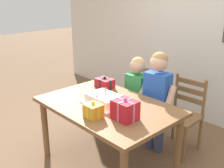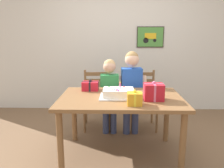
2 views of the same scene
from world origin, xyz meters
name	(u,v)px [view 1 (image 1 of 2)]	position (x,y,z in m)	size (l,w,h in m)	color
ground_plane	(108,164)	(0.00, 0.00, 0.00)	(20.00, 20.00, 0.00)	brown
back_wall	(203,34)	(0.00, 1.86, 1.30)	(6.40, 0.11, 2.60)	silver
dining_table	(107,112)	(0.00, 0.00, 0.66)	(1.46, 0.97, 0.76)	brown
birthday_cake	(104,100)	(-0.03, -0.01, 0.81)	(0.44, 0.34, 0.19)	silver
gift_box_red_large	(105,83)	(-0.40, 0.32, 0.82)	(0.22, 0.16, 0.15)	red
gift_box_beside_cake	(125,110)	(0.37, -0.11, 0.85)	(0.22, 0.19, 0.22)	red
gift_box_corner_small	(93,111)	(0.14, -0.31, 0.83)	(0.16, 0.15, 0.17)	gold
chair_left	(137,98)	(-0.37, 0.89, 0.47)	(0.45, 0.45, 0.92)	brown
chair_right	(182,115)	(0.36, 0.89, 0.47)	(0.44, 0.44, 0.92)	brown
child_older	(157,93)	(0.16, 0.64, 0.76)	(0.47, 0.27, 1.25)	#38426B
child_younger	(136,92)	(-0.16, 0.64, 0.69)	(0.41, 0.24, 1.14)	#38426B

